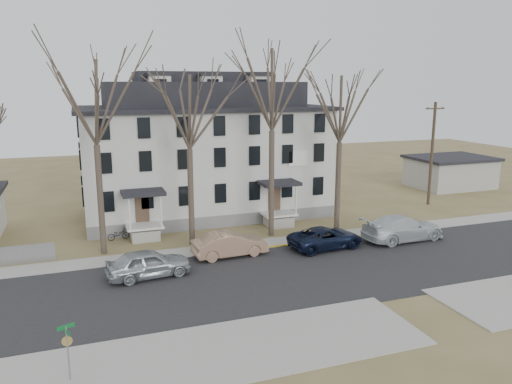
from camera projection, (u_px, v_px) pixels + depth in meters
name	position (u px, v px, depth m)	size (l,w,h in m)	color
ground	(318.00, 286.00, 27.93)	(120.00, 120.00, 0.00)	olive
main_road	(303.00, 274.00, 29.77)	(120.00, 10.00, 0.04)	#27272A
far_sidewalk	(267.00, 244.00, 35.29)	(120.00, 2.00, 0.08)	#A09F97
near_sidewalk_left	(199.00, 357.00, 20.70)	(20.00, 5.00, 0.08)	#A09F97
yellow_curb	(336.00, 240.00, 36.10)	(14.00, 0.25, 0.06)	gold
boarding_house	(204.00, 152.00, 42.65)	(20.80, 12.36, 12.05)	slate
distant_building	(450.00, 172.00, 54.52)	(8.50, 6.50, 3.35)	#A09F97
tree_far_left	(93.00, 96.00, 31.13)	(8.40, 8.40, 13.72)	#473B31
tree_mid_left	(188.00, 107.00, 33.26)	(7.80, 7.80, 12.74)	#473B31
tree_center	(272.00, 84.00, 34.92)	(9.00, 9.00, 14.70)	#473B31
tree_mid_right	(341.00, 104.00, 37.04)	(7.80, 7.80, 12.74)	#473B31
utility_pole_far	(432.00, 153.00, 45.85)	(2.00, 0.28, 9.50)	#3D3023
car_silver	(149.00, 264.00, 29.02)	(1.95, 4.86, 1.65)	#A5ADB3
car_tan	(230.00, 245.00, 32.55)	(1.72, 4.92, 1.62)	#9E795E
car_navy	(326.00, 238.00, 34.18)	(2.42, 5.24, 1.46)	black
car_white	(403.00, 228.00, 35.89)	(2.52, 6.21, 1.80)	silver
bicycle_left	(119.00, 235.00, 35.99)	(0.55, 1.58, 0.83)	black
street_sign	(67.00, 344.00, 18.65)	(0.67, 0.67, 2.35)	gray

